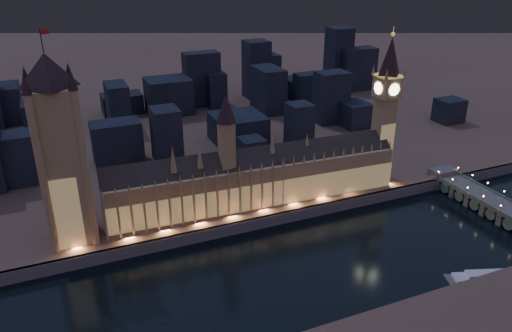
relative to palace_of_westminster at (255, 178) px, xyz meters
name	(u,v)px	position (x,y,z in m)	size (l,w,h in m)	color
ground_plane	(285,262)	(-6.86, -61.74, -26.37)	(2000.00, 2000.00, 0.00)	black
north_bank	(128,69)	(-6.86, 458.26, -22.37)	(2000.00, 960.00, 8.00)	brown
embankment_wall	(257,223)	(-6.86, -20.74, -22.37)	(2000.00, 2.50, 8.00)	#435045
palace_of_westminster	(255,178)	(0.00, 0.00, 0.00)	(202.00, 28.92, 78.00)	#8B8355
victoria_tower	(59,143)	(-116.86, 0.18, 42.33)	(31.68, 31.68, 122.28)	#8B8355
elizabeth_tower	(386,98)	(101.14, 0.18, 43.59)	(18.00, 18.00, 111.05)	#8B8355
westminster_bridge	(492,206)	(148.48, -65.19, -20.39)	(19.62, 113.00, 15.90)	#435045
river_boat	(487,277)	(88.48, -119.74, -24.81)	(45.97, 25.07, 4.50)	#435045
city_backdrop	(209,97)	(28.57, 184.94, 4.18)	(444.40, 215.63, 80.31)	black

